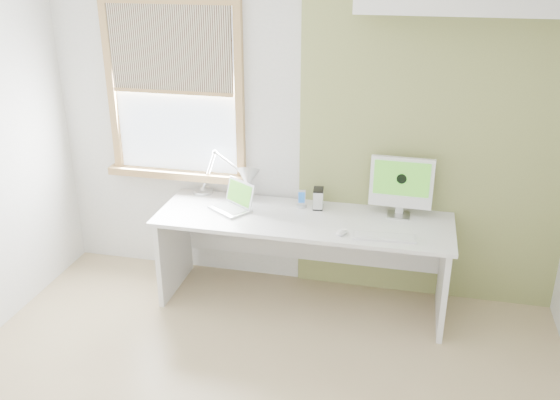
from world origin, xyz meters
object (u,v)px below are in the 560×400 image
(laptop, at_px, (234,202))
(desk_lamp, at_px, (239,179))
(external_drive, at_px, (318,198))
(desk, at_px, (304,238))
(imac, at_px, (401,184))

(laptop, bearing_deg, desk_lamp, 83.35)
(laptop, height_order, external_drive, laptop)
(desk, bearing_deg, laptop, -178.65)
(laptop, height_order, imac, imac)
(desk, distance_m, external_drive, 0.32)
(desk_lamp, distance_m, imac, 1.23)
(external_drive, xyz_separation_m, imac, (0.61, 0.00, 0.17))
(laptop, xyz_separation_m, imac, (1.24, 0.16, 0.20))
(desk, xyz_separation_m, imac, (0.69, 0.15, 0.45))
(imac, bearing_deg, laptop, -172.64)
(desk, height_order, desk_lamp, desk_lamp)
(desk, xyz_separation_m, external_drive, (0.08, 0.14, 0.27))
(desk, height_order, laptop, laptop)
(desk_lamp, xyz_separation_m, imac, (1.23, 0.05, 0.05))
(desk_lamp, bearing_deg, laptop, -96.65)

